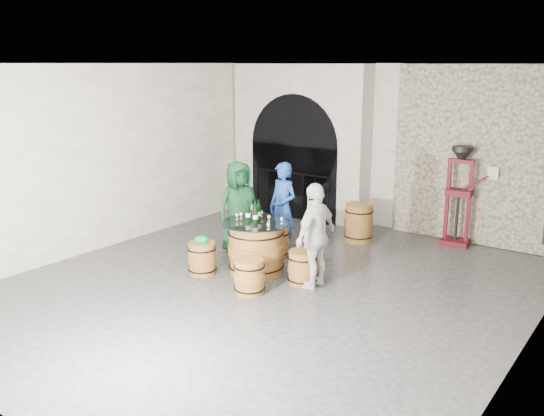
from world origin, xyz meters
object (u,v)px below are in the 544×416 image
Objects in this scene: barrel_stool_left at (242,242)px; barrel_table at (256,248)px; wine_bottle_center at (255,215)px; barrel_stool_right at (303,268)px; barrel_stool_near_left at (202,258)px; wine_bottle_right at (259,212)px; barrel_stool_near_right at (249,277)px; wine_bottle_left at (248,213)px; person_white at (316,236)px; person_blue at (283,208)px; person_green at (239,208)px; corking_press at (459,188)px; barrel_stool_far at (276,242)px; side_barrel at (359,223)px.

barrel_table is at bearing -36.03° from barrel_stool_left.
barrel_stool_right is at bearing 6.17° from wine_bottle_center.
barrel_stool_near_left is 1.14m from wine_bottle_right.
wine_bottle_right is at bearing 119.22° from barrel_stool_near_right.
person_white is at bearing 3.43° from wine_bottle_left.
person_blue reaches higher than barrel_stool_right.
barrel_stool_left is 0.32× the size of person_green.
barrel_table is 3.30× the size of wine_bottle_right.
barrel_table is 0.56m from wine_bottle_left.
barrel_stool_right is at bearing 61.37° from barrel_stool_near_right.
wine_bottle_right is 0.18× the size of corking_press.
wine_bottle_left is 1.00× the size of wine_bottle_right.
barrel_table is 0.86m from barrel_stool_far.
barrel_table is 2.11× the size of barrel_stool_far.
person_blue is at bearing 102.83° from wine_bottle_right.
person_white reaches higher than barrel_stool_left.
person_white is at bearing -27.72° from person_blue.
wine_bottle_right is at bearing -98.22° from person_green.
barrel_table reaches higher than barrel_stool_near_left.
person_blue reaches higher than barrel_stool_near_right.
corking_press is at bearing 54.50° from barrel_stool_near_left.
barrel_stool_right is at bearing 20.60° from barrel_stool_near_left.
wine_bottle_center is at bearing -64.17° from person_blue.
barrel_stool_left is at bearing 143.97° from barrel_table.
barrel_stool_far is 0.61m from person_blue.
wine_bottle_center is (0.03, -0.06, 0.55)m from barrel_table.
barrel_stool_left is 0.58m from barrel_stool_far.
barrel_stool_far is 1.00× the size of barrel_stool_near_right.
wine_bottle_left and wine_bottle_center have the same top height.
side_barrel is (0.53, 2.41, -0.06)m from barrel_table.
corking_press is at bearing 164.32° from person_white.
wine_bottle_center is (0.72, -0.56, 0.70)m from barrel_stool_left.
person_white reaches higher than barrel_stool_near_right.
corking_press is at bearing 29.10° from side_barrel.
wine_bottle_right is (0.22, -0.98, 0.17)m from person_blue.
barrel_stool_near_right is 1.10m from barrel_stool_near_left.
barrel_table is at bearing -103.01° from person_green.
barrel_stool_right is 1.60m from barrel_stool_near_left.
barrel_stool_far is at bearing 71.43° from barrel_stool_near_left.
barrel_stool_near_left is 4.73m from corking_press.
barrel_stool_far is at bearing -48.24° from person_green.
side_barrel is at bearing -13.98° from person_green.
person_white is 1.20m from wine_bottle_left.
person_white is (1.71, 0.57, 0.53)m from barrel_stool_near_left.
barrel_stool_near_left is (0.03, -1.03, 0.00)m from barrel_stool_left.
wine_bottle_left is 2.60m from side_barrel.
corking_press is (2.74, 2.76, 0.79)m from barrel_stool_left.
barrel_stool_far is 1.00m from wine_bottle_right.
barrel_stool_left is 0.72× the size of side_barrel.
side_barrel is (-0.53, 2.38, -0.43)m from person_white.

